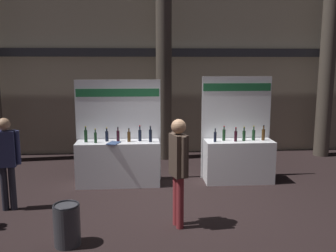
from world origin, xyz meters
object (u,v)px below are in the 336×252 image
(visitor_4, at_px, (178,164))
(exhibitor_booth_1, at_px, (238,156))
(visitor_1, at_px, (6,156))
(exhibitor_booth_0, at_px, (118,158))
(trash_bin, at_px, (67,225))

(visitor_4, bearing_deg, exhibitor_booth_1, -52.52)
(exhibitor_booth_1, distance_m, visitor_4, 2.89)
(exhibitor_booth_1, distance_m, visitor_1, 4.96)
(exhibitor_booth_0, distance_m, visitor_4, 2.61)
(visitor_1, relative_size, visitor_4, 0.95)
(exhibitor_booth_1, xyz_separation_m, visitor_4, (-1.63, -2.33, 0.49))
(exhibitor_booth_1, bearing_deg, visitor_1, -163.61)
(trash_bin, height_order, visitor_4, visitor_4)
(exhibitor_booth_0, bearing_deg, exhibitor_booth_1, 0.62)
(visitor_1, distance_m, visitor_4, 3.24)
(visitor_1, xyz_separation_m, visitor_4, (3.11, -0.94, 0.06))
(trash_bin, bearing_deg, exhibitor_booth_1, 40.18)
(exhibitor_booth_1, relative_size, trash_bin, 3.74)
(visitor_1, bearing_deg, exhibitor_booth_0, 29.63)
(visitor_1, bearing_deg, exhibitor_booth_1, 11.26)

